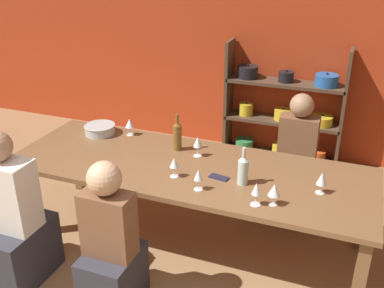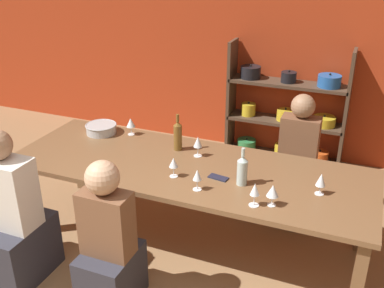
{
  "view_description": "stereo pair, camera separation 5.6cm",
  "coord_description": "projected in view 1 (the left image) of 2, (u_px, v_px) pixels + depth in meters",
  "views": [
    {
      "loc": [
        1.18,
        -1.26,
        2.39
      ],
      "look_at": [
        -0.0,
        1.81,
        0.88
      ],
      "focal_mm": 42.0,
      "sensor_mm": 36.0,
      "label": 1
    },
    {
      "loc": [
        1.23,
        -1.24,
        2.39
      ],
      "look_at": [
        -0.0,
        1.81,
        0.88
      ],
      "focal_mm": 42.0,
      "sensor_mm": 36.0,
      "label": 2
    }
  ],
  "objects": [
    {
      "name": "wine_bottle_dark",
      "position": [
        243.0,
        170.0,
        3.29
      ],
      "size": [
        0.08,
        0.08,
        0.29
      ],
      "color": "#B2C6C1",
      "rests_on": "dining_table"
    },
    {
      "name": "person_far_a",
      "position": [
        295.0,
        169.0,
        4.17
      ],
      "size": [
        0.34,
        0.43,
        1.17
      ],
      "rotation": [
        0.0,
        0.0,
        3.14
      ],
      "color": "#2D2D38",
      "rests_on": "ground_plane"
    },
    {
      "name": "mixing_bowl",
      "position": [
        100.0,
        129.0,
        4.18
      ],
      "size": [
        0.29,
        0.29,
        0.09
      ],
      "color": "#B7BABC",
      "rests_on": "dining_table"
    },
    {
      "name": "wine_glass_white_b",
      "position": [
        256.0,
        190.0,
        3.02
      ],
      "size": [
        0.07,
        0.07,
        0.17
      ],
      "color": "white",
      "rests_on": "dining_table"
    },
    {
      "name": "person_near_a",
      "position": [
        13.0,
        228.0,
        3.32
      ],
      "size": [
        0.43,
        0.53,
        1.22
      ],
      "color": "#2D2D38",
      "rests_on": "ground_plane"
    },
    {
      "name": "wine_glass_red_b",
      "position": [
        174.0,
        163.0,
        3.39
      ],
      "size": [
        0.07,
        0.07,
        0.16
      ],
      "color": "white",
      "rests_on": "dining_table"
    },
    {
      "name": "person_near_b",
      "position": [
        111.0,
        252.0,
        3.08
      ],
      "size": [
        0.35,
        0.44,
        1.13
      ],
      "color": "#2D2D38",
      "rests_on": "ground_plane"
    },
    {
      "name": "wine_glass_red_c",
      "position": [
        274.0,
        191.0,
        3.03
      ],
      "size": [
        0.08,
        0.08,
        0.16
      ],
      "color": "white",
      "rests_on": "dining_table"
    },
    {
      "name": "wine_glass_empty_a",
      "position": [
        130.0,
        123.0,
        4.12
      ],
      "size": [
        0.08,
        0.08,
        0.16
      ],
      "color": "white",
      "rests_on": "dining_table"
    },
    {
      "name": "wall_back_red",
      "position": [
        256.0,
        39.0,
        5.14
      ],
      "size": [
        8.8,
        0.06,
        2.7
      ],
      "color": "#B23819",
      "rests_on": "ground_plane"
    },
    {
      "name": "wine_glass_empty_b",
      "position": [
        198.0,
        176.0,
        3.21
      ],
      "size": [
        0.07,
        0.07,
        0.16
      ],
      "color": "white",
      "rests_on": "dining_table"
    },
    {
      "name": "cell_phone",
      "position": [
        219.0,
        177.0,
        3.42
      ],
      "size": [
        0.16,
        0.09,
        0.01
      ],
      "color": "#1E2338",
      "rests_on": "dining_table"
    },
    {
      "name": "dining_table",
      "position": [
        188.0,
        173.0,
        3.63
      ],
      "size": [
        2.92,
        1.04,
        0.73
      ],
      "color": "brown",
      "rests_on": "ground_plane"
    },
    {
      "name": "wine_glass_red_a",
      "position": [
        198.0,
        143.0,
        3.71
      ],
      "size": [
        0.07,
        0.07,
        0.18
      ],
      "color": "white",
      "rests_on": "dining_table"
    },
    {
      "name": "wine_glass_white_a",
      "position": [
        322.0,
        179.0,
        3.17
      ],
      "size": [
        0.07,
        0.07,
        0.16
      ],
      "color": "white",
      "rests_on": "dining_table"
    },
    {
      "name": "shelf_unit",
      "position": [
        283.0,
        113.0,
        5.16
      ],
      "size": [
        1.34,
        0.3,
        1.36
      ],
      "color": "#4C3828",
      "rests_on": "ground_plane"
    },
    {
      "name": "wine_bottle_green",
      "position": [
        177.0,
        135.0,
        3.82
      ],
      "size": [
        0.07,
        0.07,
        0.32
      ],
      "color": "brown",
      "rests_on": "dining_table"
    }
  ]
}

